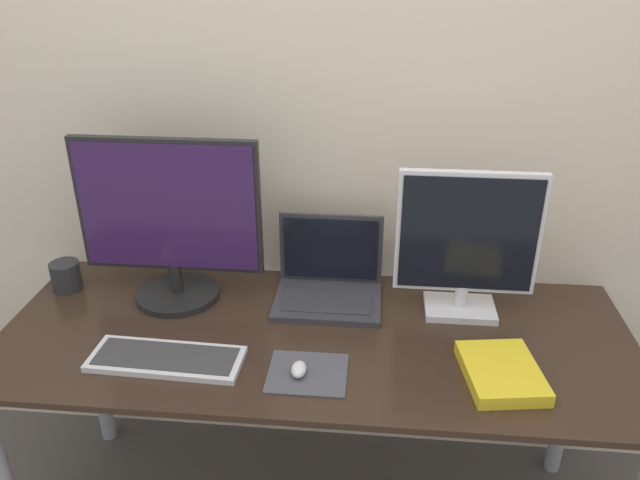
% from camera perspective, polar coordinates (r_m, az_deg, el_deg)
% --- Properties ---
extents(wall_back, '(7.00, 0.05, 2.50)m').
position_cam_1_polar(wall_back, '(1.87, 0.79, 12.64)').
color(wall_back, beige).
rests_on(wall_back, ground_plane).
extents(desk, '(1.72, 0.68, 0.71)m').
position_cam_1_polar(desk, '(1.77, -0.46, -11.24)').
color(desk, '#332319').
rests_on(desk, ground_plane).
extents(monitor_left, '(0.52, 0.25, 0.49)m').
position_cam_1_polar(monitor_left, '(1.82, -13.56, 1.59)').
color(monitor_left, black).
rests_on(monitor_left, desk).
extents(monitor_right, '(0.39, 0.14, 0.42)m').
position_cam_1_polar(monitor_right, '(1.75, 13.29, -0.32)').
color(monitor_right, silver).
rests_on(monitor_right, desk).
extents(laptop, '(0.31, 0.23, 0.24)m').
position_cam_1_polar(laptop, '(1.85, 0.82, -3.60)').
color(laptop, '#333338').
rests_on(laptop, desk).
extents(keyboard, '(0.39, 0.16, 0.02)m').
position_cam_1_polar(keyboard, '(1.66, -13.87, -10.50)').
color(keyboard, silver).
rests_on(keyboard, desk).
extents(mousepad, '(0.20, 0.17, 0.00)m').
position_cam_1_polar(mousepad, '(1.57, -1.27, -12.08)').
color(mousepad, '#47474C').
rests_on(mousepad, desk).
extents(mouse, '(0.04, 0.06, 0.03)m').
position_cam_1_polar(mouse, '(1.56, -1.95, -11.74)').
color(mouse, silver).
rests_on(mouse, mousepad).
extents(book, '(0.21, 0.25, 0.03)m').
position_cam_1_polar(book, '(1.61, 16.26, -11.55)').
color(book, yellow).
rests_on(book, desk).
extents(mug, '(0.09, 0.09, 0.09)m').
position_cam_1_polar(mug, '(2.05, -22.21, -3.06)').
color(mug, '#262628').
rests_on(mug, desk).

